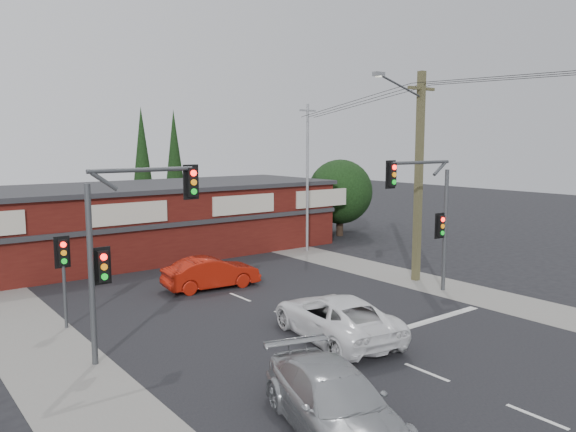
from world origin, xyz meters
TOP-DOWN VIEW (x-y plane):
  - ground at (0.00, 0.00)m, footprint 120.00×120.00m
  - road_strip at (0.00, 5.00)m, footprint 14.00×70.00m
  - verge_left at (-8.50, 5.00)m, footprint 3.00×70.00m
  - verge_right at (8.50, 5.00)m, footprint 3.00×70.00m
  - stop_line at (3.50, -1.50)m, footprint 6.50×0.35m
  - white_suv at (-0.18, -0.73)m, footprint 3.44×5.84m
  - silver_suv at (-4.45, -5.43)m, footprint 3.49×5.57m
  - red_sedan at (-0.21, 7.73)m, footprint 4.56×1.99m
  - lane_dashes at (0.00, -1.14)m, footprint 0.12×35.32m
  - shop_building at (-0.99, 16.99)m, footprint 27.30×8.40m
  - tree_cluster at (14.69, 15.44)m, footprint 5.90×5.10m
  - conifer_near at (3.50, 24.00)m, footprint 1.80×1.80m
  - conifer_far at (7.00, 26.00)m, footprint 1.80×1.80m
  - traffic_mast_left at (-6.43, 2.00)m, footprint 3.77×0.27m
  - traffic_mast_right at (6.86, 1.00)m, footprint 3.96×0.27m
  - pedestal_signal at (-7.20, 6.01)m, footprint 0.55×0.27m
  - utility_pole at (8.36, 2.99)m, footprint 4.38×0.59m
  - steel_pole at (9.00, 12.00)m, footprint 1.20×0.16m
  - power_lines at (8.47, -2.47)m, footprint 2.01×29.00m

SIDE VIEW (x-z plane):
  - ground at x=0.00m, z-range 0.00..0.00m
  - road_strip at x=0.00m, z-range 0.00..0.01m
  - verge_left at x=-8.50m, z-range 0.00..0.02m
  - verge_right at x=8.50m, z-range 0.00..0.02m
  - lane_dashes at x=0.00m, z-range 0.01..0.02m
  - stop_line at x=3.50m, z-range 0.01..0.02m
  - red_sedan at x=-0.21m, z-range 0.00..1.46m
  - silver_suv at x=-4.45m, z-range 0.00..1.50m
  - white_suv at x=-0.18m, z-range 0.00..1.52m
  - shop_building at x=-0.99m, z-range 0.02..4.25m
  - pedestal_signal at x=-7.20m, z-range 0.72..4.09m
  - tree_cluster at x=14.69m, z-range 0.15..5.65m
  - traffic_mast_left at x=-6.43m, z-range 0.94..6.92m
  - traffic_mast_right at x=6.86m, z-range 0.96..6.93m
  - steel_pole at x=9.00m, z-range 0.20..9.20m
  - utility_pole at x=8.36m, z-range 0.40..10.40m
  - conifer_near at x=3.50m, z-range 0.85..10.10m
  - conifer_far at x=7.00m, z-range 0.85..10.10m
  - power_lines at x=8.47m, z-range 8.43..9.65m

